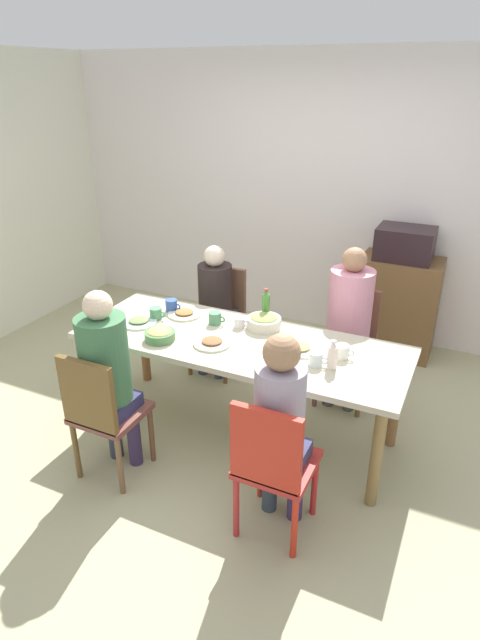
% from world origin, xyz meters
% --- Properties ---
extents(ground_plane, '(6.67, 6.67, 0.00)m').
position_xyz_m(ground_plane, '(0.00, 0.00, 0.00)').
color(ground_plane, tan).
extents(wall_back, '(5.80, 0.12, 2.60)m').
position_xyz_m(wall_back, '(0.00, 2.05, 1.30)').
color(wall_back, silver).
rests_on(wall_back, ground_plane).
extents(dining_table, '(2.25, 0.82, 0.75)m').
position_xyz_m(dining_table, '(0.00, 0.00, 0.67)').
color(dining_table, '#BDB498').
rests_on(dining_table, ground_plane).
extents(chair_0, '(0.40, 0.40, 0.90)m').
position_xyz_m(chair_0, '(0.56, -0.79, 0.51)').
color(chair_0, '#AE2924').
rests_on(chair_0, ground_plane).
extents(person_0, '(0.30, 0.30, 1.23)m').
position_xyz_m(person_0, '(0.56, -0.70, 0.72)').
color(person_0, '#2F3B49').
rests_on(person_0, ground_plane).
extents(chair_1, '(0.40, 0.40, 0.90)m').
position_xyz_m(chair_1, '(-0.56, -0.79, 0.51)').
color(chair_1, brown).
rests_on(chair_1, ground_plane).
extents(person_1, '(0.30, 0.30, 1.26)m').
position_xyz_m(person_1, '(-0.56, -0.70, 0.75)').
color(person_1, '#2F3546').
rests_on(person_1, ground_plane).
extents(chair_2, '(0.40, 0.40, 0.90)m').
position_xyz_m(chair_2, '(-0.56, 0.79, 0.51)').
color(chair_2, brown).
rests_on(chair_2, ground_plane).
extents(person_2, '(0.30, 0.30, 1.13)m').
position_xyz_m(person_2, '(-0.56, 0.70, 0.67)').
color(person_2, '#2C3A4D').
rests_on(person_2, ground_plane).
extents(chair_3, '(0.40, 0.40, 0.90)m').
position_xyz_m(chair_3, '(0.56, 0.79, 0.51)').
color(chair_3, brown).
rests_on(chair_3, ground_plane).
extents(person_3, '(0.32, 0.32, 1.27)m').
position_xyz_m(person_3, '(0.56, 0.70, 0.76)').
color(person_3, '#41493A').
rests_on(person_3, ground_plane).
extents(plate_0, '(0.25, 0.25, 0.04)m').
position_xyz_m(plate_0, '(0.41, 0.04, 0.76)').
color(plate_0, white).
rests_on(plate_0, dining_table).
extents(plate_1, '(0.25, 0.25, 0.04)m').
position_xyz_m(plate_1, '(-0.55, 0.19, 0.76)').
color(plate_1, beige).
rests_on(plate_1, dining_table).
extents(plate_2, '(0.26, 0.26, 0.04)m').
position_xyz_m(plate_2, '(-0.77, -0.07, 0.76)').
color(plate_2, silver).
rests_on(plate_2, dining_table).
extents(plate_3, '(0.25, 0.25, 0.04)m').
position_xyz_m(plate_3, '(-0.14, -0.13, 0.76)').
color(plate_3, silver).
rests_on(plate_3, dining_table).
extents(bowl_0, '(0.24, 0.24, 0.10)m').
position_xyz_m(bowl_0, '(0.07, 0.25, 0.79)').
color(bowl_0, beige).
rests_on(bowl_0, dining_table).
extents(bowl_1, '(0.21, 0.21, 0.08)m').
position_xyz_m(bowl_1, '(-0.49, -0.22, 0.79)').
color(bowl_1, '#4F7E49').
rests_on(bowl_1, dining_table).
extents(cup_0, '(0.11, 0.08, 0.07)m').
position_xyz_m(cup_0, '(-0.09, 0.19, 0.78)').
color(cup_0, white).
rests_on(cup_0, dining_table).
extents(cup_1, '(0.12, 0.09, 0.09)m').
position_xyz_m(cup_1, '(0.56, -0.10, 0.79)').
color(cup_1, white).
rests_on(cup_1, dining_table).
extents(cup_2, '(0.12, 0.09, 0.09)m').
position_xyz_m(cup_2, '(0.68, 0.06, 0.79)').
color(cup_2, white).
rests_on(cup_2, dining_table).
extents(cup_3, '(0.12, 0.09, 0.09)m').
position_xyz_m(cup_3, '(-0.67, 0.22, 0.79)').
color(cup_3, '#3351A1').
rests_on(cup_3, dining_table).
extents(cup_4, '(0.12, 0.09, 0.08)m').
position_xyz_m(cup_4, '(-0.70, 0.05, 0.79)').
color(cup_4, '#4F8B61').
rests_on(cup_4, dining_table).
extents(cup_5, '(0.13, 0.09, 0.09)m').
position_xyz_m(cup_5, '(-0.27, 0.16, 0.79)').
color(cup_5, '#4E8861').
rests_on(cup_5, dining_table).
extents(bottle_0, '(0.06, 0.06, 0.19)m').
position_xyz_m(bottle_0, '(0.66, -0.10, 0.83)').
color(bottle_0, silver).
rests_on(bottle_0, dining_table).
extents(bottle_1, '(0.06, 0.06, 0.25)m').
position_xyz_m(bottle_1, '(0.04, 0.36, 0.86)').
color(bottle_1, '#468433').
rests_on(bottle_1, dining_table).
extents(side_cabinet, '(0.70, 0.44, 0.90)m').
position_xyz_m(side_cabinet, '(0.76, 1.75, 0.45)').
color(side_cabinet, brown).
rests_on(side_cabinet, ground_plane).
extents(microwave, '(0.48, 0.36, 0.28)m').
position_xyz_m(microwave, '(0.76, 1.75, 1.04)').
color(microwave, '#2B1C22').
rests_on(microwave, side_cabinet).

